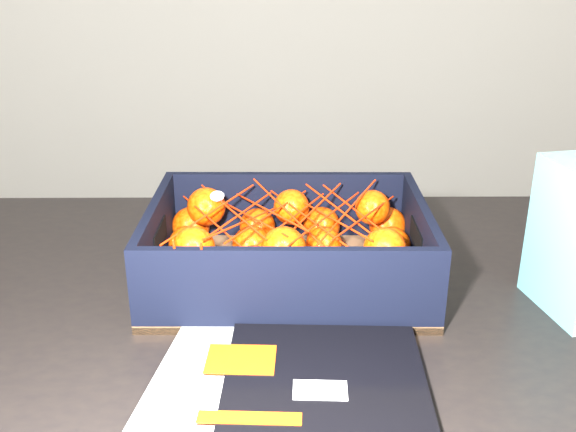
{
  "coord_description": "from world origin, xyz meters",
  "views": [
    {
      "loc": [
        0.32,
        -0.67,
        1.19
      ],
      "look_at": [
        0.32,
        0.12,
        0.86
      ],
      "focal_mm": 41.2,
      "sensor_mm": 36.0,
      "label": 1
    }
  ],
  "objects": [
    {
      "name": "table",
      "position": [
        0.28,
        0.08,
        0.65
      ],
      "size": [
        1.21,
        0.81,
        0.75
      ],
      "color": "black",
      "rests_on": "ground"
    },
    {
      "name": "clementine_heap",
      "position": [
        0.31,
        0.15,
        0.8
      ],
      "size": [
        0.36,
        0.26,
        0.1
      ],
      "color": "#F64105",
      "rests_on": "produce_crate"
    },
    {
      "name": "produce_crate",
      "position": [
        0.32,
        0.15,
        0.78
      ],
      "size": [
        0.37,
        0.28,
        0.11
      ],
      "color": "olive",
      "rests_on": "table"
    },
    {
      "name": "magazine_stack",
      "position": [
        0.31,
        -0.13,
        0.76
      ],
      "size": [
        0.31,
        0.33,
        0.02
      ],
      "color": "beige",
      "rests_on": "table"
    },
    {
      "name": "mesh_net",
      "position": [
        0.31,
        0.14,
        0.85
      ],
      "size": [
        0.31,
        0.25,
        0.09
      ],
      "color": "red",
      "rests_on": "clementine_heap"
    }
  ]
}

